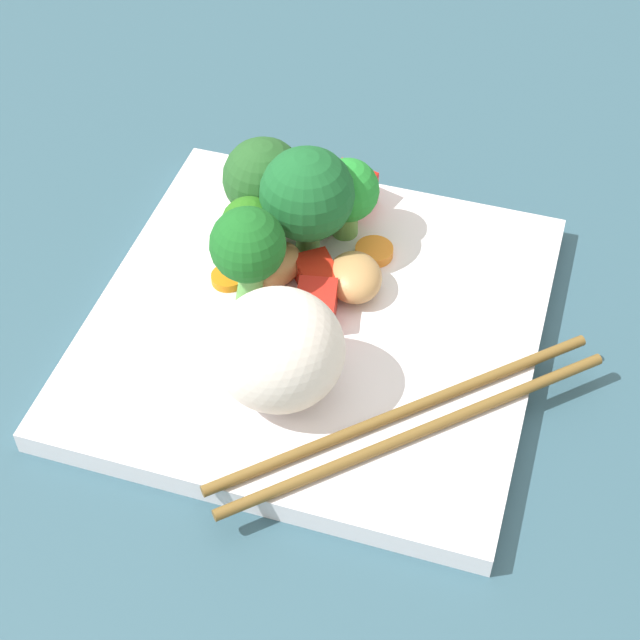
{
  "coord_description": "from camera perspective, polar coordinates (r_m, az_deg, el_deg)",
  "views": [
    {
      "loc": [
        37.72,
        13.8,
        44.64
      ],
      "look_at": [
        1.87,
        0.91,
        3.47
      ],
      "focal_mm": 57.12,
      "sensor_mm": 36.0,
      "label": 1
    }
  ],
  "objects": [
    {
      "name": "ground_plane",
      "position": [
        0.61,
        -0.21,
        -1.43
      ],
      "size": [
        110.0,
        110.0,
        2.0
      ],
      "primitive_type": "cube",
      "color": "#315462"
    },
    {
      "name": "broccoli_floret_4",
      "position": [
        0.6,
        -3.96,
        5.28
      ],
      "size": [
        3.43,
        3.43,
        4.69
      ],
      "color": "#71B353",
      "rests_on": "square_plate"
    },
    {
      "name": "carrot_slice_2",
      "position": [
        0.67,
        -2.71,
        7.15
      ],
      "size": [
        2.9,
        2.9,
        0.71
      ],
      "primitive_type": "cylinder",
      "rotation": [
        0.0,
        0.0,
        1.95
      ],
      "color": "orange",
      "rests_on": "square_plate"
    },
    {
      "name": "rice_mound",
      "position": [
        0.53,
        -2.14,
        -1.74
      ],
      "size": [
        8.8,
        8.93,
        6.61
      ],
      "primitive_type": "ellipsoid",
      "rotation": [
        0.0,
        0.0,
        5.07
      ],
      "color": "white",
      "rests_on": "square_plate"
    },
    {
      "name": "broccoli_floret_2",
      "position": [
        0.63,
        -3.18,
        7.91
      ],
      "size": [
        5.08,
        5.08,
        6.0
      ],
      "color": "#56A248",
      "rests_on": "square_plate"
    },
    {
      "name": "pepper_chunk_2",
      "position": [
        0.65,
        1.61,
        7.28
      ],
      "size": [
        3.32,
        3.4,
        2.28
      ],
      "primitive_type": "cube",
      "rotation": [
        0.0,
        0.0,
        4.46
      ],
      "color": "red",
      "rests_on": "square_plate"
    },
    {
      "name": "pepper_chunk_4",
      "position": [
        0.65,
        0.1,
        6.62
      ],
      "size": [
        2.9,
        2.76,
        2.1
      ],
      "primitive_type": "cube",
      "rotation": [
        0.0,
        0.0,
        2.91
      ],
      "color": "red",
      "rests_on": "square_plate"
    },
    {
      "name": "chicken_piece_1",
      "position": [
        0.6,
        1.94,
        2.41
      ],
      "size": [
        4.85,
        4.51,
        2.19
      ],
      "primitive_type": "ellipsoid",
      "rotation": [
        0.0,
        0.0,
        0.4
      ],
      "color": "tan",
      "rests_on": "square_plate"
    },
    {
      "name": "broccoli_floret_3",
      "position": [
        0.57,
        -4.07,
        4.05
      ],
      "size": [
        4.34,
        4.34,
        6.74
      ],
      "color": "#5BA04A",
      "rests_on": "square_plate"
    },
    {
      "name": "chopstick_pair",
      "position": [
        0.54,
        5.15,
        -5.69
      ],
      "size": [
        17.99,
        17.59,
        0.62
      ],
      "rotation": [
        0.0,
        0.0,
        2.37
      ],
      "color": "brown",
      "rests_on": "square_plate"
    },
    {
      "name": "broccoli_floret_0",
      "position": [
        0.62,
        1.53,
        7.13
      ],
      "size": [
        3.9,
        3.9,
        5.52
      ],
      "color": "#6BAA4E",
      "rests_on": "square_plate"
    },
    {
      "name": "pepper_chunk_0",
      "position": [
        0.6,
        -0.2,
        2.51
      ],
      "size": [
        3.36,
        3.29,
        1.77
      ],
      "primitive_type": "cube",
      "rotation": [
        0.0,
        0.0,
        3.84
      ],
      "color": "red",
      "rests_on": "square_plate"
    },
    {
      "name": "pepper_chunk_1",
      "position": [
        0.67,
        -0.79,
        7.89
      ],
      "size": [
        3.34,
        3.34,
        2.04
      ],
      "primitive_type": "cube",
      "rotation": [
        0.0,
        0.0,
        3.85
      ],
      "color": "red",
      "rests_on": "square_plate"
    },
    {
      "name": "pepper_chunk_3",
      "position": [
        0.58,
        -0.48,
        1.04
      ],
      "size": [
        3.27,
        2.85,
        1.96
      ],
      "primitive_type": "cube",
      "rotation": [
        0.0,
        0.0,
        3.38
      ],
      "color": "red",
      "rests_on": "square_plate"
    },
    {
      "name": "square_plate",
      "position": [
        0.6,
        -0.21,
        -0.33
      ],
      "size": [
        26.64,
        26.64,
        1.47
      ],
      "primitive_type": "cube",
      "rotation": [
        0.0,
        0.0,
        0.05
      ],
      "color": "white",
      "rests_on": "ground_plane"
    },
    {
      "name": "broccoli_floret_1",
      "position": [
        0.6,
        -0.73,
        7.0
      ],
      "size": [
        5.64,
        5.64,
        7.58
      ],
      "color": "#65A751",
      "rests_on": "square_plate"
    },
    {
      "name": "carrot_slice_0",
      "position": [
        0.62,
        3.05,
        3.85
      ],
      "size": [
        2.85,
        2.85,
        0.63
      ],
      "primitive_type": "cylinder",
      "rotation": [
        0.0,
        0.0,
        1.32
      ],
      "color": "orange",
      "rests_on": "square_plate"
    },
    {
      "name": "chicken_piece_0",
      "position": [
        0.6,
        -2.51,
        3.12
      ],
      "size": [
        4.32,
        3.95,
        2.36
      ],
      "primitive_type": "ellipsoid",
      "rotation": [
        0.0,
        0.0,
        5.89
      ],
      "color": "#BD844B",
      "rests_on": "square_plate"
    },
    {
      "name": "carrot_slice_1",
      "position": [
        0.61,
        -5.17,
        2.36
      ],
      "size": [
        2.18,
        2.18,
        0.53
      ],
      "primitive_type": "cylinder",
      "rotation": [
        0.0,
        0.0,
        4.79
      ],
      "color": "orange",
      "rests_on": "square_plate"
    }
  ]
}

